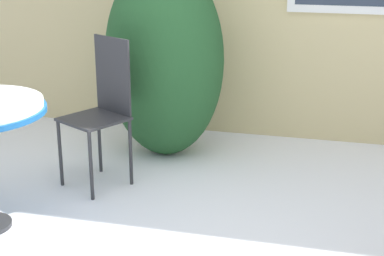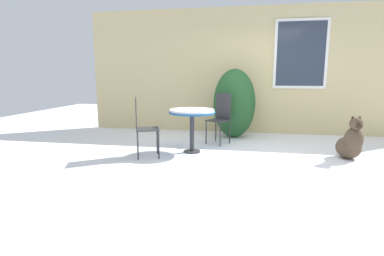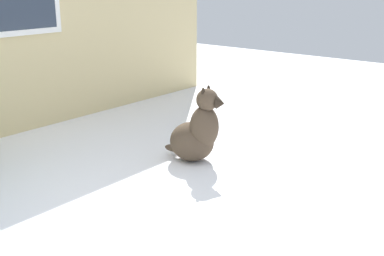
{
  "view_description": "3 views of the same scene",
  "coord_description": "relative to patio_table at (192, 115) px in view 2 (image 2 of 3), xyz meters",
  "views": [
    {
      "loc": [
        0.82,
        -2.58,
        1.64
      ],
      "look_at": [
        0.0,
        0.6,
        0.55
      ],
      "focal_mm": 55.0,
      "sensor_mm": 36.0,
      "label": 1
    },
    {
      "loc": [
        -0.19,
        -4.98,
        1.35
      ],
      "look_at": [
        -1.13,
        0.11,
        0.43
      ],
      "focal_mm": 28.0,
      "sensor_mm": 36.0,
      "label": 2
    },
    {
      "loc": [
        -1.79,
        -2.51,
        1.64
      ],
      "look_at": [
        1.47,
        0.18,
        0.31
      ],
      "focal_mm": 45.0,
      "sensor_mm": 36.0,
      "label": 3
    }
  ],
  "objects": [
    {
      "name": "ground_plane",
      "position": [
        1.13,
        -0.11,
        -0.67
      ],
      "size": [
        16.0,
        16.0,
        0.0
      ],
      "primitive_type": "plane",
      "color": "white"
    },
    {
      "name": "house_wall",
      "position": [
        1.18,
        2.08,
        0.79
      ],
      "size": [
        8.0,
        0.1,
        2.88
      ],
      "color": "#D1BC84",
      "rests_on": "ground_plane"
    },
    {
      "name": "shrub_left",
      "position": [
        0.67,
        1.44,
        0.08
      ],
      "size": [
        0.9,
        0.71,
        1.48
      ],
      "color": "#235128",
      "rests_on": "ground_plane"
    },
    {
      "name": "patio_table",
      "position": [
        0.0,
        0.0,
        0.0
      ],
      "size": [
        0.81,
        0.81,
        0.76
      ],
      "color": "#2D2D30",
      "rests_on": "ground_plane"
    },
    {
      "name": "patio_chair_near_table",
      "position": [
        0.43,
        0.8,
        -0.12
      ],
      "size": [
        0.5,
        0.5,
        1.0
      ],
      "rotation": [
        0.0,
        0.0,
        -0.5
      ],
      "color": "#2D2D30",
      "rests_on": "ground_plane"
    },
    {
      "name": "patio_chair_far_side",
      "position": [
        -0.74,
        -0.46,
        -0.12
      ],
      "size": [
        0.48,
        0.48,
        1.0
      ],
      "rotation": [
        0.0,
        0.0,
        1.94
      ],
      "color": "#2D2D30",
      "rests_on": "ground_plane"
    },
    {
      "name": "dog",
      "position": [
        2.61,
        0.02,
        -0.4
      ],
      "size": [
        0.46,
        0.62,
        0.72
      ],
      "rotation": [
        0.0,
        0.0,
        0.2
      ],
      "color": "#4C3D2D",
      "rests_on": "ground_plane"
    }
  ]
}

